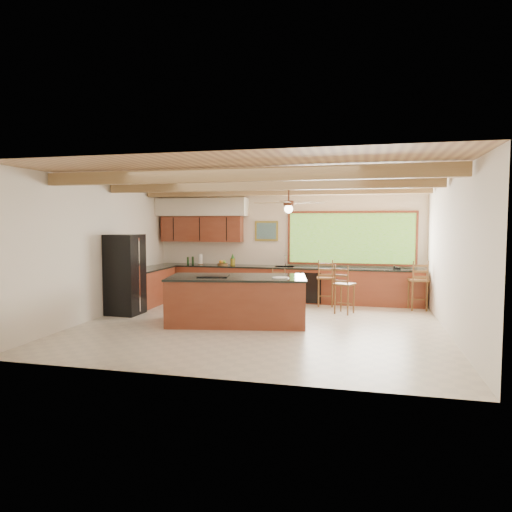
# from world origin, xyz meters

# --- Properties ---
(ground) EXTENTS (7.20, 7.20, 0.00)m
(ground) POSITION_xyz_m (0.00, 0.00, 0.00)
(ground) COLOR beige
(ground) RESTS_ON ground
(room_shell) EXTENTS (7.27, 6.54, 3.02)m
(room_shell) POSITION_xyz_m (-0.17, 0.65, 2.21)
(room_shell) COLOR silver
(room_shell) RESTS_ON ground
(counter_run) EXTENTS (7.12, 3.10, 1.24)m
(counter_run) POSITION_xyz_m (-0.82, 2.52, 0.46)
(counter_run) COLOR brown
(counter_run) RESTS_ON ground
(island) EXTENTS (2.98, 1.78, 1.00)m
(island) POSITION_xyz_m (-0.49, 0.06, 0.49)
(island) COLOR brown
(island) RESTS_ON ground
(refrigerator) EXTENTS (0.73, 0.71, 1.81)m
(refrigerator) POSITION_xyz_m (-3.22, 0.39, 0.91)
(refrigerator) COLOR black
(refrigerator) RESTS_ON ground
(bar_stool_a) EXTENTS (0.40, 0.40, 1.01)m
(bar_stool_a) POSITION_xyz_m (0.10, 1.55, 0.60)
(bar_stool_a) COLOR brown
(bar_stool_a) RESTS_ON ground
(bar_stool_b) EXTENTS (0.53, 0.53, 1.12)m
(bar_stool_b) POSITION_xyz_m (1.62, 1.54, 0.66)
(bar_stool_b) COLOR brown
(bar_stool_b) RESTS_ON ground
(bar_stool_c) EXTENTS (0.46, 0.46, 1.17)m
(bar_stool_c) POSITION_xyz_m (1.12, 2.39, 0.70)
(bar_stool_c) COLOR brown
(bar_stool_c) RESTS_ON ground
(bar_stool_d) EXTENTS (0.49, 0.49, 1.19)m
(bar_stool_d) POSITION_xyz_m (3.30, 2.39, 0.70)
(bar_stool_d) COLOR brown
(bar_stool_d) RESTS_ON ground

